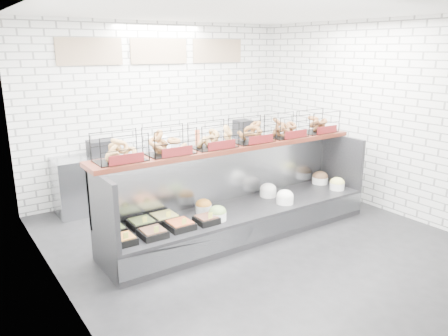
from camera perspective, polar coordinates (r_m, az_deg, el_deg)
ground at (r=6.07m, az=4.06°, el=-9.50°), size 5.50×5.50×0.00m
room_shell at (r=6.01m, az=0.82°, el=10.68°), size 5.02×5.51×3.01m
display_case at (r=6.19m, az=2.03°, el=-5.70°), size 4.00×0.90×1.20m
bagel_shelf at (r=6.03m, az=1.25°, el=4.28°), size 4.10×0.50×0.40m
prep_counter at (r=7.84m, az=-6.92°, el=-0.12°), size 4.00×0.60×1.20m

